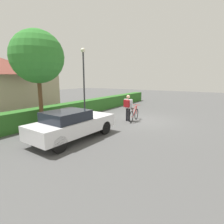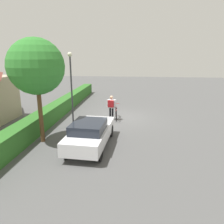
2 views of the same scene
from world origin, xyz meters
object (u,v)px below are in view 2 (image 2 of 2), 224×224
(bicycle, at_px, (116,113))
(tree_kerbside, at_px, (36,67))
(person_rider, at_px, (111,105))
(street_lamp, at_px, (71,80))
(parked_car_near, at_px, (90,133))

(bicycle, distance_m, tree_kerbside, 6.71)
(person_rider, height_order, street_lamp, street_lamp)
(street_lamp, bearing_deg, tree_kerbside, 160.40)
(person_rider, bearing_deg, parked_car_near, 173.57)
(parked_car_near, distance_m, bicycle, 4.96)
(parked_car_near, height_order, bicycle, parked_car_near)
(bicycle, distance_m, person_rider, 0.79)
(bicycle, relative_size, person_rider, 1.04)
(bicycle, relative_size, tree_kerbside, 0.34)
(bicycle, height_order, tree_kerbside, tree_kerbside)
(person_rider, relative_size, street_lamp, 0.38)
(parked_car_near, relative_size, bicycle, 2.39)
(tree_kerbside, bearing_deg, bicycle, -37.87)
(parked_car_near, bearing_deg, person_rider, -6.43)
(bicycle, xyz_separation_m, street_lamp, (-1.95, 2.60, 2.55))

